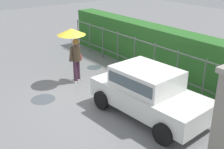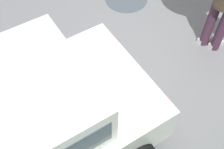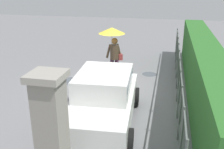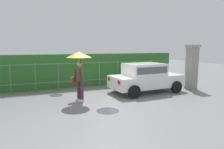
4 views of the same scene
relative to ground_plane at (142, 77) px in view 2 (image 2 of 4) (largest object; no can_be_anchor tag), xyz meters
name	(u,v)px [view 2 (image 2 of 4)]	position (x,y,z in m)	size (l,w,h in m)	color
ground_plane	(142,77)	(0.00, 0.00, 0.00)	(40.00, 40.00, 0.00)	slate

